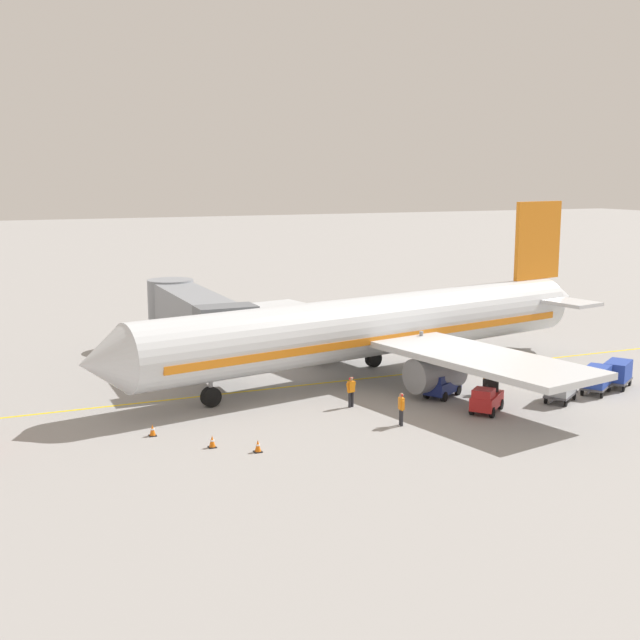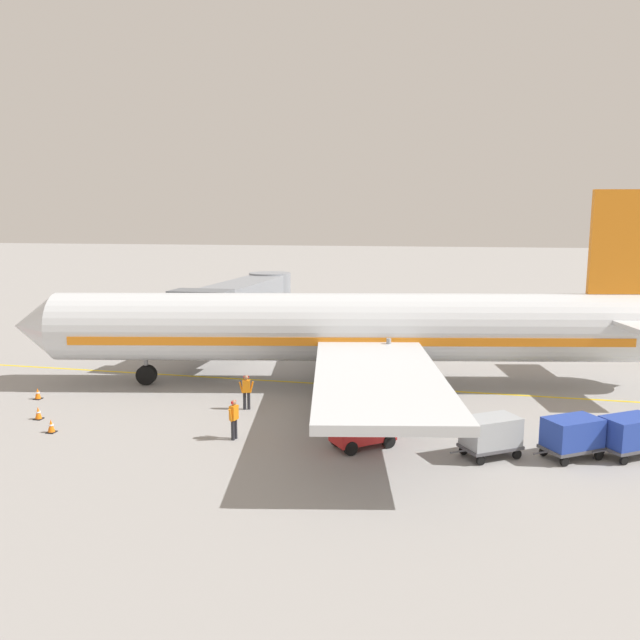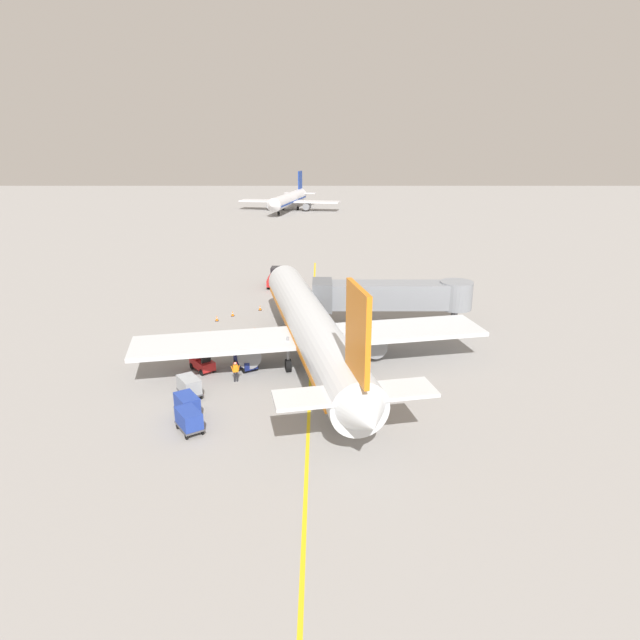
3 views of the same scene
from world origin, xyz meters
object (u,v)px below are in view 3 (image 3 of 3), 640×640
(ground_crew_wing_walker, at_px, (257,335))
(safety_cone_nose_right, at_px, (235,313))
(parked_airliner, at_px, (314,327))
(safety_cone_wing_tip, at_px, (219,318))
(baggage_tug_lead, at_px, (248,360))
(distant_taxiing_airliner, at_px, (291,200))
(baggage_cart_third_in_train, at_px, (191,419))
(ground_crew_loader, at_px, (213,338))
(pushback_tractor, at_px, (279,278))
(safety_cone_nose_left, at_px, (263,308))
(baggage_tug_trailing, at_px, (204,362))
(baggage_cart_second_in_train, at_px, (190,403))
(jet_bridge, at_px, (394,295))
(baggage_cart_front, at_px, (192,385))
(ground_crew_marshaller, at_px, (238,370))

(ground_crew_wing_walker, relative_size, safety_cone_nose_right, 2.86)
(parked_airliner, relative_size, safety_cone_wing_tip, 62.92)
(baggage_tug_lead, distance_m, safety_cone_wing_tip, 13.60)
(ground_crew_wing_walker, xyz_separation_m, distant_taxiing_airliner, (-2.56, 106.01, 2.07))
(baggage_cart_third_in_train, distance_m, ground_crew_loader, 15.58)
(pushback_tractor, bearing_deg, safety_cone_nose_left, -95.72)
(pushback_tractor, bearing_deg, safety_cone_wing_tip, -109.78)
(baggage_tug_trailing, relative_size, baggage_cart_third_in_train, 0.96)
(baggage_tug_lead, relative_size, baggage_tug_trailing, 1.03)
(baggage_cart_second_in_train, relative_size, safety_cone_nose_right, 4.73)
(jet_bridge, bearing_deg, safety_cone_nose_right, 167.45)
(pushback_tractor, bearing_deg, baggage_cart_second_in_train, -95.59)
(baggage_tug_lead, relative_size, ground_crew_loader, 1.63)
(baggage_tug_trailing, xyz_separation_m, baggage_cart_third_in_train, (1.29, -10.22, 0.24))
(jet_bridge, relative_size, baggage_cart_front, 5.87)
(baggage_tug_lead, bearing_deg, ground_crew_wing_walker, 87.91)
(parked_airliner, relative_size, baggage_cart_second_in_train, 13.30)
(ground_crew_loader, height_order, safety_cone_nose_right, ground_crew_loader)
(parked_airliner, xyz_separation_m, baggage_cart_third_in_train, (-7.94, -12.10, -2.24))
(jet_bridge, bearing_deg, distant_taxiing_airliner, 99.07)
(baggage_tug_lead, distance_m, baggage_tug_trailing, 3.63)
(jet_bridge, distance_m, distant_taxiing_airliner, 102.26)
(safety_cone_nose_left, bearing_deg, distant_taxiing_airliner, 91.12)
(jet_bridge, relative_size, baggage_tug_trailing, 6.09)
(parked_airliner, distance_m, safety_cone_nose_right, 16.13)
(baggage_tug_lead, relative_size, safety_cone_wing_tip, 4.68)
(parked_airliner, bearing_deg, safety_cone_nose_right, 124.34)
(parked_airliner, bearing_deg, baggage_cart_third_in_train, -123.27)
(baggage_cart_third_in_train, distance_m, safety_cone_nose_right, 25.24)
(ground_crew_marshaller, bearing_deg, jet_bridge, 43.49)
(baggage_tug_lead, bearing_deg, pushback_tractor, 88.73)
(ground_crew_loader, bearing_deg, ground_crew_marshaller, -65.57)
(distant_taxiing_airliner, bearing_deg, ground_crew_wing_walker, -88.62)
(baggage_cart_second_in_train, height_order, safety_cone_nose_right, baggage_cart_second_in_train)
(parked_airliner, relative_size, baggage_cart_third_in_train, 13.30)
(baggage_tug_lead, bearing_deg, ground_crew_loader, 128.71)
(ground_crew_marshaller, xyz_separation_m, distant_taxiing_airliner, (-1.96, 114.42, 2.07))
(baggage_tug_lead, bearing_deg, distant_taxiing_airliner, 91.21)
(pushback_tractor, height_order, safety_cone_nose_right, pushback_tractor)
(baggage_cart_third_in_train, distance_m, ground_crew_marshaller, 8.19)
(parked_airliner, xyz_separation_m, jet_bridge, (8.14, 9.30, 0.27))
(safety_cone_wing_tip, bearing_deg, ground_crew_loader, -83.24)
(jet_bridge, xyz_separation_m, baggage_cart_second_in_train, (-16.71, -19.22, -2.51))
(ground_crew_loader, bearing_deg, safety_cone_nose_left, 74.34)
(safety_cone_wing_tip, bearing_deg, jet_bridge, -6.38)
(baggage_tug_trailing, bearing_deg, ground_crew_marshaller, -35.23)
(baggage_cart_front, xyz_separation_m, baggage_cart_third_in_train, (1.19, -5.21, 0.00))
(ground_crew_loader, bearing_deg, baggage_cart_front, -88.15)
(jet_bridge, relative_size, distant_taxiing_airliner, 0.46)
(safety_cone_wing_tip, bearing_deg, baggage_tug_lead, -69.49)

